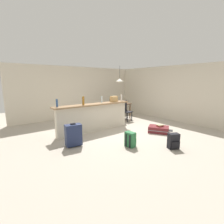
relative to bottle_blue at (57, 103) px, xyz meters
name	(u,v)px	position (x,y,z in m)	size (l,w,h in m)	color
ground_plane	(118,130)	(2.09, -0.48, -1.16)	(13.00, 13.00, 0.05)	#ADA393
wall_back	(80,92)	(2.09, 2.57, 0.12)	(6.60, 0.10, 2.50)	beige
wall_right	(162,93)	(5.14, -0.18, 0.12)	(0.10, 6.00, 2.50)	beige
partition_half_wall	(94,118)	(1.29, -0.08, -0.65)	(2.80, 0.20, 0.96)	beige
bar_countertop	(94,104)	(1.29, -0.08, -0.15)	(2.96, 0.40, 0.05)	#93704C
bottle_blue	(57,103)	(0.00, 0.00, 0.00)	(0.06, 0.06, 0.24)	#284C89
bottle_amber	(83,101)	(0.86, -0.11, 0.02)	(0.07, 0.07, 0.29)	#9E661E
bottle_clear	(102,99)	(1.68, -0.02, 0.00)	(0.06, 0.06, 0.24)	silver
bottle_white	(121,98)	(2.59, -0.08, 0.01)	(0.06, 0.06, 0.26)	silver
grocery_bag	(114,99)	(2.21, -0.07, -0.01)	(0.26, 0.18, 0.22)	tan
dining_table	(118,105)	(3.29, 0.99, -0.49)	(1.10, 0.80, 0.74)	#4C331E
dining_chair_near_partition	(126,110)	(3.26, 0.40, -0.62)	(0.46, 0.46, 0.93)	black
dining_chair_far_side	(112,107)	(3.32, 1.51, -0.62)	(0.41, 0.41, 0.93)	black
pendant_lamp	(120,80)	(3.34, 0.94, 0.72)	(0.34, 0.34, 0.76)	black
suitcase_flat_maroon	(159,129)	(3.03, -1.63, -1.02)	(0.78, 0.88, 0.22)	maroon
backpack_green	(130,140)	(1.33, -1.95, -0.93)	(0.27, 0.30, 0.42)	#286B3D
backpack_black	(174,141)	(2.16, -2.76, -0.93)	(0.33, 0.31, 0.42)	black
suitcase_upright_navy	(73,135)	(0.07, -0.97, -0.80)	(0.47, 0.30, 0.67)	#1E284C
book_stack	(160,125)	(3.06, -1.66, -0.88)	(0.26, 0.21, 0.06)	#AD2D2D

